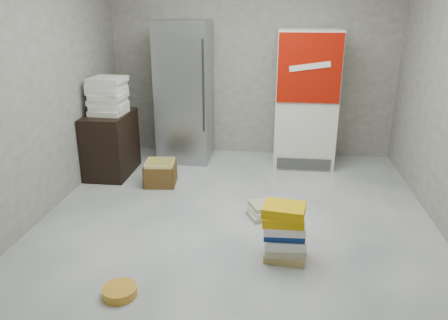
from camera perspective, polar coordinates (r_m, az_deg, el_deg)
name	(u,v)px	position (r m, az deg, el deg)	size (l,w,h in m)	color
ground	(234,233)	(4.30, 1.25, -9.51)	(5.00, 5.00, 0.00)	silver
room_shell	(235,42)	(3.77, 1.46, 15.11)	(4.04, 5.04, 2.82)	#A39D93
steel_fridge	(185,92)	(6.11, -5.14, 8.80)	(0.70, 0.72, 1.90)	#AEB2B6
coke_cooler	(306,99)	(5.99, 10.64, 7.89)	(0.80, 0.73, 1.80)	silver
wood_shelf	(111,144)	(5.80, -14.52, 2.04)	(0.50, 0.80, 0.80)	black
supply_box_stack	(108,96)	(5.65, -14.93, 8.12)	(0.44, 0.44, 0.45)	silver
phonebook_stack_main	(284,232)	(3.83, 7.86, -9.32)	(0.41, 0.32, 0.51)	tan
phonebook_stack_side	(266,210)	(4.60, 5.51, -6.50)	(0.42, 0.40, 0.15)	tan
cardboard_box	(160,175)	(5.41, -8.30, -1.92)	(0.40, 0.40, 0.30)	yellow
bucket_lid	(120,291)	(3.56, -13.45, -16.35)	(0.27, 0.27, 0.07)	gold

